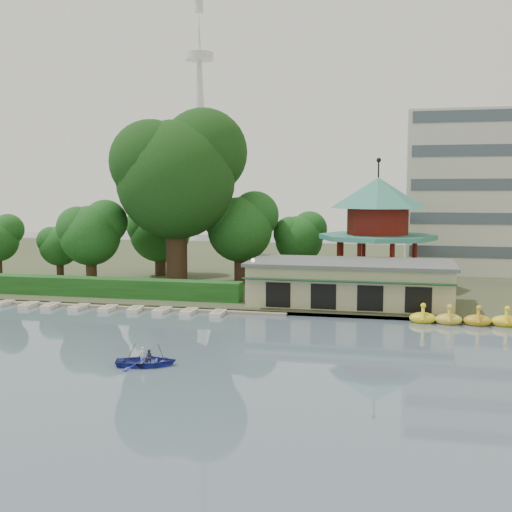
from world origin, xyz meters
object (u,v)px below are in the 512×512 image
(big_tree, at_px, (178,171))
(rowboat_with_passengers, at_px, (146,357))
(dock, at_px, (107,306))
(pavilion, at_px, (378,221))
(boathouse, at_px, (350,282))

(big_tree, relative_size, rowboat_with_passengers, 3.16)
(dock, height_order, pavilion, pavilion)
(dock, distance_m, pavilion, 29.14)
(dock, height_order, boathouse, boathouse)
(big_tree, bearing_deg, boathouse, -18.31)
(dock, height_order, big_tree, big_tree)
(boathouse, relative_size, pavilion, 1.38)
(boathouse, distance_m, pavilion, 11.43)
(rowboat_with_passengers, bearing_deg, big_tree, 105.68)
(big_tree, bearing_deg, dock, -106.08)
(dock, bearing_deg, pavilion, 31.66)
(rowboat_with_passengers, bearing_deg, boathouse, 64.50)
(pavilion, height_order, big_tree, big_tree)
(boathouse, bearing_deg, rowboat_with_passengers, -115.50)
(boathouse, height_order, pavilion, pavilion)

